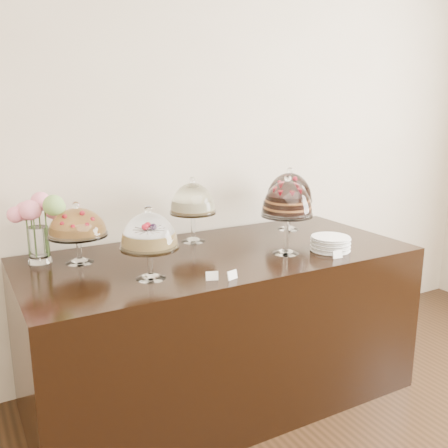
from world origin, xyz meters
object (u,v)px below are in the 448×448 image
display_counter (220,326)px  cake_stand_dark_choco (289,189)px  cake_stand_sugar_sponge (149,234)px  flower_vase (38,218)px  plate_stack (330,244)px  cake_stand_choco_layer (287,202)px  cake_stand_fruit_tart (77,225)px  cake_stand_cheesecake (193,201)px

display_counter → cake_stand_dark_choco: bearing=21.3°
cake_stand_sugar_sponge → display_counter: bearing=22.7°
cake_stand_sugar_sponge → cake_stand_dark_choco: cake_stand_dark_choco is taller
flower_vase → plate_stack: 1.61m
cake_stand_sugar_sponge → flower_vase: (-0.42, 0.53, 0.02)m
cake_stand_sugar_sponge → cake_stand_choco_layer: (0.82, 0.02, 0.08)m
cake_stand_fruit_tart → cake_stand_sugar_sponge: bearing=-60.1°
display_counter → cake_stand_sugar_sponge: (-0.49, -0.21, 0.67)m
cake_stand_dark_choco → cake_stand_fruit_tart: cake_stand_dark_choco is taller
cake_stand_sugar_sponge → plate_stack: 1.09m
cake_stand_choco_layer → plate_stack: 0.37m
flower_vase → plate_stack: size_ratio=1.68×
cake_stand_sugar_sponge → cake_stand_choco_layer: cake_stand_choco_layer is taller
cake_stand_dark_choco → cake_stand_fruit_tart: 1.41m
cake_stand_cheesecake → cake_stand_fruit_tart: size_ratio=1.21×
display_counter → cake_stand_dark_choco: (0.67, 0.26, 0.72)m
cake_stand_fruit_tart → display_counter: bearing=-16.1°
cake_stand_sugar_sponge → cake_stand_cheesecake: bearing=47.0°
cake_stand_choco_layer → cake_stand_dark_choco: size_ratio=1.07×
cake_stand_fruit_tart → plate_stack: cake_stand_fruit_tart is taller
display_counter → cake_stand_cheesecake: size_ratio=5.51×
display_counter → cake_stand_choco_layer: size_ratio=4.90×
cake_stand_sugar_sponge → cake_stand_cheesecake: (0.47, 0.50, 0.03)m
cake_stand_fruit_tart → plate_stack: (1.31, -0.48, -0.16)m
display_counter → cake_stand_cheesecake: 0.76m
cake_stand_fruit_tart → cake_stand_dark_choco: bearing=2.0°
cake_stand_dark_choco → cake_stand_sugar_sponge: bearing=-158.1°
cake_stand_choco_layer → cake_stand_fruit_tart: (-1.06, 0.40, -0.09)m
display_counter → cake_stand_cheesecake: cake_stand_cheesecake is taller
cake_stand_cheesecake → cake_stand_dark_choco: cake_stand_dark_choco is taller
flower_vase → cake_stand_dark_choco: bearing=-2.1°
plate_stack → cake_stand_cheesecake: bearing=136.8°
display_counter → cake_stand_sugar_sponge: 0.86m
display_counter → cake_stand_cheesecake: (-0.02, 0.30, 0.70)m
cake_stand_choco_layer → cake_stand_cheesecake: cake_stand_choco_layer is taller
cake_stand_choco_layer → plate_stack: bearing=-18.1°
cake_stand_sugar_sponge → cake_stand_choco_layer: bearing=1.5°
display_counter → flower_vase: 1.19m
cake_stand_choco_layer → cake_stand_dark_choco: cake_stand_choco_layer is taller
cake_stand_dark_choco → plate_stack: cake_stand_dark_choco is taller
cake_stand_choco_layer → flower_vase: size_ratio=1.20×
display_counter → cake_stand_fruit_tart: size_ratio=6.64×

